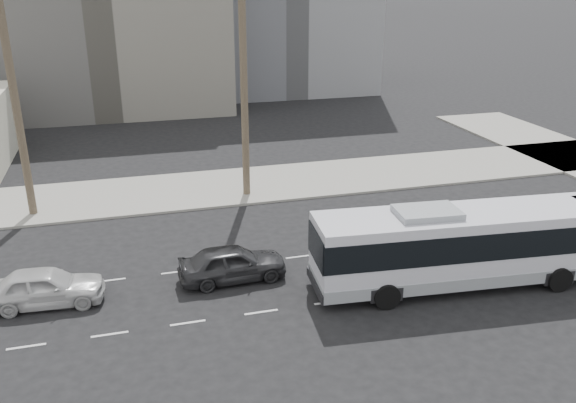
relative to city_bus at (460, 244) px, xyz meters
name	(u,v)px	position (x,y,z in m)	size (l,w,h in m)	color
ground	(395,293)	(-2.97, 0.00, -1.96)	(700.00, 700.00, 0.00)	black
sidewalk_north	(295,180)	(-2.97, 15.50, -1.88)	(120.00, 7.00, 0.15)	gray
midrise_beige_west	(100,17)	(-14.97, 45.00, 7.04)	(24.00, 18.00, 18.00)	#615F5A
city_bus	(460,244)	(0.00, 0.00, 0.00)	(13.17, 3.99, 3.73)	silver
car_a	(232,263)	(-9.56, 3.11, -1.13)	(4.85, 1.95, 1.65)	#303133
car_b	(45,287)	(-17.49, 3.09, -1.14)	(4.80, 1.93, 1.63)	silver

